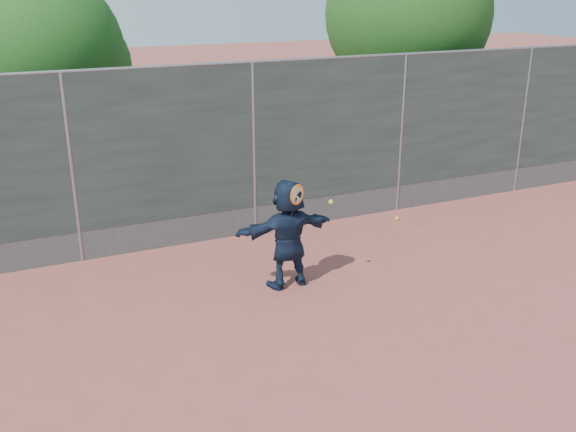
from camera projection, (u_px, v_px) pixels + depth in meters
name	position (u px, v px, depth m)	size (l,w,h in m)	color
ground	(352.00, 320.00, 8.51)	(80.00, 80.00, 0.00)	#9E4C42
player	(288.00, 234.00, 9.24)	(1.51, 0.48, 1.62)	#142138
ball_ground	(397.00, 218.00, 12.09)	(0.07, 0.07, 0.07)	yellow
fence	(254.00, 146.00, 10.97)	(20.00, 0.06, 3.03)	#38423D
swing_action	(300.00, 197.00, 8.91)	(0.71, 0.16, 0.51)	orange
tree_right	(413.00, 18.00, 14.06)	(3.78, 3.60, 5.39)	#382314
tree_left	(51.00, 55.00, 12.01)	(3.15, 3.00, 4.53)	#382314
weed_clump	(273.00, 225.00, 11.48)	(0.68, 0.07, 0.30)	#387226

